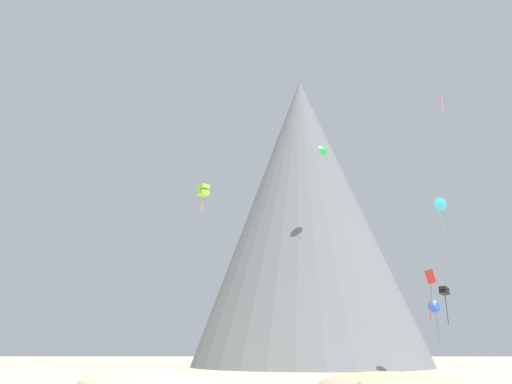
{
  "coord_description": "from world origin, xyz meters",
  "views": [
    {
      "loc": [
        -0.23,
        -26.61,
        3.53
      ],
      "look_at": [
        -1.24,
        31.92,
        23.96
      ],
      "focal_mm": 31.56,
      "sensor_mm": 36.0,
      "label": 1
    }
  ],
  "objects_px": {
    "kite_green_high": "(323,150)",
    "kite_pink_high": "(441,103)",
    "bush_scatter_east": "(115,383)",
    "bush_near_right": "(195,384)",
    "kite_blue_low": "(434,307)",
    "kite_red_low": "(431,282)",
    "kite_black_low": "(444,291)",
    "kite_cyan_mid": "(441,204)",
    "bush_far_right": "(442,382)",
    "kite_lime_mid": "(203,190)",
    "rock_massif": "(309,220)"
  },
  "relations": [
    {
      "from": "bush_scatter_east",
      "to": "kite_cyan_mid",
      "type": "distance_m",
      "value": 51.61
    },
    {
      "from": "bush_scatter_east",
      "to": "bush_far_right",
      "type": "height_order",
      "value": "bush_far_right"
    },
    {
      "from": "kite_black_low",
      "to": "kite_green_high",
      "type": "xyz_separation_m",
      "value": [
        -13.27,
        14.95,
        28.21
      ]
    },
    {
      "from": "kite_blue_low",
      "to": "kite_lime_mid",
      "type": "xyz_separation_m",
      "value": [
        -29.18,
        -9.25,
        12.87
      ]
    },
    {
      "from": "bush_scatter_east",
      "to": "bush_near_right",
      "type": "distance_m",
      "value": 8.57
    },
    {
      "from": "kite_cyan_mid",
      "to": "kite_red_low",
      "type": "height_order",
      "value": "kite_cyan_mid"
    },
    {
      "from": "kite_lime_mid",
      "to": "bush_far_right",
      "type": "bearing_deg",
      "value": -142.1
    },
    {
      "from": "rock_massif",
      "to": "kite_green_high",
      "type": "bearing_deg",
      "value": -86.97
    },
    {
      "from": "bush_scatter_east",
      "to": "kite_black_low",
      "type": "xyz_separation_m",
      "value": [
        39.81,
        13.92,
        10.71
      ]
    },
    {
      "from": "rock_massif",
      "to": "kite_red_low",
      "type": "xyz_separation_m",
      "value": [
        7.13,
        -51.0,
        -21.01
      ]
    },
    {
      "from": "rock_massif",
      "to": "kite_pink_high",
      "type": "xyz_separation_m",
      "value": [
        12.9,
        -46.93,
        2.71
      ]
    },
    {
      "from": "kite_blue_low",
      "to": "kite_red_low",
      "type": "bearing_deg",
      "value": -101.68
    },
    {
      "from": "kite_blue_low",
      "to": "kite_green_high",
      "type": "relative_size",
      "value": 1.24
    },
    {
      "from": "bush_near_right",
      "to": "kite_pink_high",
      "type": "bearing_deg",
      "value": 8.91
    },
    {
      "from": "kite_lime_mid",
      "to": "kite_green_high",
      "type": "bearing_deg",
      "value": -78.37
    },
    {
      "from": "bush_far_right",
      "to": "kite_cyan_mid",
      "type": "xyz_separation_m",
      "value": [
        10.1,
        18.82,
        23.92
      ]
    },
    {
      "from": "bush_scatter_east",
      "to": "kite_lime_mid",
      "type": "distance_m",
      "value": 22.74
    },
    {
      "from": "kite_blue_low",
      "to": "kite_red_low",
      "type": "xyz_separation_m",
      "value": [
        -4.54,
        -12.16,
        1.48
      ]
    },
    {
      "from": "bush_near_right",
      "to": "rock_massif",
      "type": "bearing_deg",
      "value": 71.7
    },
    {
      "from": "kite_lime_mid",
      "to": "kite_green_high",
      "type": "relative_size",
      "value": 0.77
    },
    {
      "from": "kite_cyan_mid",
      "to": "kite_blue_low",
      "type": "bearing_deg",
      "value": -140.56
    },
    {
      "from": "bush_far_right",
      "to": "kite_green_high",
      "type": "relative_size",
      "value": 0.61
    },
    {
      "from": "kite_black_low",
      "to": "kite_blue_low",
      "type": "distance_m",
      "value": 4.67
    },
    {
      "from": "rock_massif",
      "to": "kite_pink_high",
      "type": "bearing_deg",
      "value": -74.63
    },
    {
      "from": "kite_pink_high",
      "to": "kite_red_low",
      "type": "bearing_deg",
      "value": 152.63
    },
    {
      "from": "kite_black_low",
      "to": "rock_massif",
      "type": "bearing_deg",
      "value": 161.71
    },
    {
      "from": "bush_far_right",
      "to": "kite_pink_high",
      "type": "xyz_separation_m",
      "value": [
        6.13,
        4.63,
        33.33
      ]
    },
    {
      "from": "rock_massif",
      "to": "kite_lime_mid",
      "type": "height_order",
      "value": "rock_massif"
    },
    {
      "from": "kite_lime_mid",
      "to": "kite_red_low",
      "type": "xyz_separation_m",
      "value": [
        24.64,
        -2.91,
        -11.4
      ]
    },
    {
      "from": "bush_near_right",
      "to": "kite_black_low",
      "type": "xyz_separation_m",
      "value": [
        31.44,
        15.79,
        10.62
      ]
    },
    {
      "from": "kite_green_high",
      "to": "kite_pink_high",
      "type": "bearing_deg",
      "value": -84.67
    },
    {
      "from": "kite_black_low",
      "to": "kite_cyan_mid",
      "type": "xyz_separation_m",
      "value": [
        2.5,
        3.1,
        13.46
      ]
    },
    {
      "from": "bush_near_right",
      "to": "kite_black_low",
      "type": "relative_size",
      "value": 0.54
    },
    {
      "from": "kite_green_high",
      "to": "bush_near_right",
      "type": "bearing_deg",
      "value": -139.63
    },
    {
      "from": "kite_black_low",
      "to": "kite_red_low",
      "type": "xyz_separation_m",
      "value": [
        -7.24,
        -15.17,
        -0.86
      ]
    },
    {
      "from": "kite_red_low",
      "to": "kite_pink_high",
      "type": "bearing_deg",
      "value": -45.98
    },
    {
      "from": "kite_black_low",
      "to": "kite_blue_low",
      "type": "bearing_deg",
      "value": -82.03
    },
    {
      "from": "kite_lime_mid",
      "to": "kite_green_high",
      "type": "xyz_separation_m",
      "value": [
        18.61,
        27.21,
        17.67
      ]
    },
    {
      "from": "kite_green_high",
      "to": "kite_red_low",
      "type": "distance_m",
      "value": 42.29
    },
    {
      "from": "kite_blue_low",
      "to": "kite_green_high",
      "type": "xyz_separation_m",
      "value": [
        -10.56,
        17.96,
        30.54
      ]
    },
    {
      "from": "kite_cyan_mid",
      "to": "kite_lime_mid",
      "type": "distance_m",
      "value": 37.77
    },
    {
      "from": "bush_near_right",
      "to": "kite_black_low",
      "type": "height_order",
      "value": "kite_black_low"
    },
    {
      "from": "kite_black_low",
      "to": "bush_far_right",
      "type": "bearing_deg",
      "value": -65.94
    },
    {
      "from": "bush_near_right",
      "to": "bush_far_right",
      "type": "distance_m",
      "value": 23.84
    },
    {
      "from": "rock_massif",
      "to": "kite_black_low",
      "type": "relative_size",
      "value": 13.49
    },
    {
      "from": "kite_cyan_mid",
      "to": "kite_blue_low",
      "type": "xyz_separation_m",
      "value": [
        -5.2,
        -6.12,
        -15.79
      ]
    },
    {
      "from": "bush_near_right",
      "to": "kite_blue_low",
      "type": "bearing_deg",
      "value": 23.97
    },
    {
      "from": "kite_black_low",
      "to": "kite_lime_mid",
      "type": "relative_size",
      "value": 1.44
    },
    {
      "from": "kite_green_high",
      "to": "kite_black_low",
      "type": "bearing_deg",
      "value": -67.45
    },
    {
      "from": "kite_pink_high",
      "to": "kite_black_low",
      "type": "bearing_deg",
      "value": 19.84
    }
  ]
}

